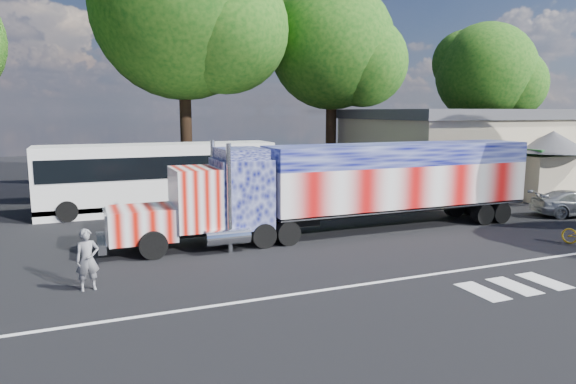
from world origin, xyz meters
name	(u,v)px	position (x,y,z in m)	size (l,w,h in m)	color
ground	(320,258)	(0.00, 0.00, 0.00)	(100.00, 100.00, 0.00)	black
lane_markings	(428,285)	(1.71, -3.77, 0.01)	(30.00, 2.67, 0.01)	silver
semi_truck	(353,184)	(2.99, 3.06, 2.04)	(18.58, 2.94, 3.96)	black
coach_bus	(159,176)	(-3.89, 11.03, 1.78)	(11.80, 2.75, 3.43)	white
hall_building	(515,148)	(19.92, 10.86, 2.62)	(22.40, 12.80, 5.20)	#C6B694
woman	(87,260)	(-7.57, -0.42, 0.90)	(0.65, 0.43, 1.79)	slate
tree_ne_a	(334,47)	(8.13, 15.00, 9.18)	(8.58, 8.17, 13.34)	black
tree_n_mid	(186,10)	(-1.40, 15.36, 10.90)	(11.02, 10.49, 16.21)	black
tree_far_ne	(487,74)	(25.23, 19.57, 8.28)	(8.87, 8.45, 12.56)	black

